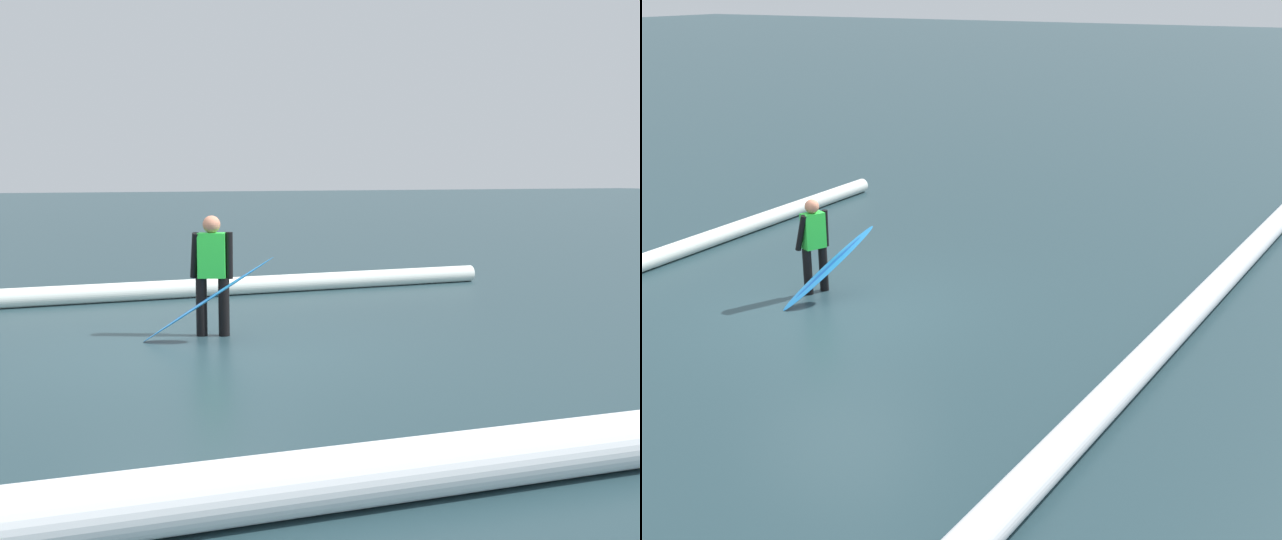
% 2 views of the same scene
% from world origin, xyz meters
% --- Properties ---
extents(ground_plane, '(173.83, 173.83, 0.00)m').
position_xyz_m(ground_plane, '(0.00, 0.00, 0.00)').
color(ground_plane, '#243C43').
extents(surfer, '(0.49, 0.36, 1.51)m').
position_xyz_m(surfer, '(-0.51, -0.78, 0.85)').
color(surfer, black).
rests_on(surfer, ground_plane).
extents(surfboard, '(1.57, 0.91, 1.07)m').
position_xyz_m(surfboard, '(-0.35, -0.39, 0.52)').
color(surfboard, '#268CE5').
rests_on(surfboard, ground_plane).
extents(wave_crest_midground, '(20.81, 1.54, 0.39)m').
position_xyz_m(wave_crest_midground, '(-2.65, 4.81, 0.19)').
color(wave_crest_midground, white).
rests_on(wave_crest_midground, ground_plane).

